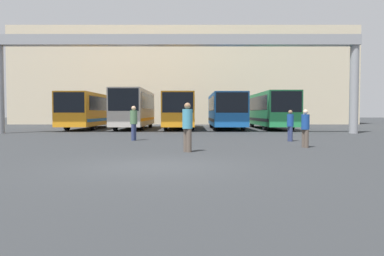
{
  "coord_description": "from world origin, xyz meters",
  "views": [
    {
      "loc": [
        1.06,
        -9.92,
        1.44
      ],
      "look_at": [
        1.07,
        17.73,
        0.3
      ],
      "focal_mm": 35.0,
      "sensor_mm": 36.0,
      "label": 1
    }
  ],
  "objects_px": {
    "bus_slot_4": "(270,109)",
    "pedestrian_far_center": "(187,126)",
    "bus_slot_3": "(226,109)",
    "pedestrian_near_right": "(290,125)",
    "pedestrian_mid_right": "(305,127)",
    "bus_slot_0": "(91,109)",
    "bus_slot_2": "(180,109)",
    "bus_slot_1": "(134,107)",
    "pedestrian_near_left": "(134,122)"
  },
  "relations": [
    {
      "from": "bus_slot_2",
      "to": "pedestrian_near_right",
      "type": "xyz_separation_m",
      "value": [
        5.98,
        -15.07,
        -0.93
      ]
    },
    {
      "from": "bus_slot_1",
      "to": "bus_slot_4",
      "type": "bearing_deg",
      "value": 2.97
    },
    {
      "from": "pedestrian_near_left",
      "to": "bus_slot_4",
      "type": "bearing_deg",
      "value": -21.51
    },
    {
      "from": "bus_slot_0",
      "to": "bus_slot_3",
      "type": "bearing_deg",
      "value": -5.21
    },
    {
      "from": "bus_slot_1",
      "to": "pedestrian_mid_right",
      "type": "bearing_deg",
      "value": -60.9
    },
    {
      "from": "bus_slot_4",
      "to": "pedestrian_mid_right",
      "type": "bearing_deg",
      "value": -97.3
    },
    {
      "from": "bus_slot_1",
      "to": "bus_slot_3",
      "type": "distance_m",
      "value": 8.04
    },
    {
      "from": "bus_slot_0",
      "to": "pedestrian_far_center",
      "type": "bearing_deg",
      "value": -66.19
    },
    {
      "from": "pedestrian_mid_right",
      "to": "pedestrian_near_right",
      "type": "bearing_deg",
      "value": -32.0
    },
    {
      "from": "pedestrian_mid_right",
      "to": "pedestrian_near_left",
      "type": "xyz_separation_m",
      "value": [
        -7.67,
        3.94,
        0.11
      ]
    },
    {
      "from": "pedestrian_near_right",
      "to": "pedestrian_near_left",
      "type": "distance_m",
      "value": 7.96
    },
    {
      "from": "pedestrian_mid_right",
      "to": "bus_slot_4",
      "type": "bearing_deg",
      "value": -34.83
    },
    {
      "from": "bus_slot_1",
      "to": "pedestrian_far_center",
      "type": "height_order",
      "value": "bus_slot_1"
    },
    {
      "from": "bus_slot_3",
      "to": "pedestrian_near_right",
      "type": "relative_size",
      "value": 6.57
    },
    {
      "from": "bus_slot_0",
      "to": "bus_slot_3",
      "type": "height_order",
      "value": "bus_slot_0"
    },
    {
      "from": "bus_slot_2",
      "to": "pedestrian_mid_right",
      "type": "distance_m",
      "value": 19.33
    },
    {
      "from": "bus_slot_0",
      "to": "bus_slot_4",
      "type": "bearing_deg",
      "value": -1.47
    },
    {
      "from": "bus_slot_4",
      "to": "pedestrian_mid_right",
      "type": "relative_size",
      "value": 7.42
    },
    {
      "from": "bus_slot_4",
      "to": "pedestrian_far_center",
      "type": "height_order",
      "value": "bus_slot_4"
    },
    {
      "from": "bus_slot_1",
      "to": "bus_slot_4",
      "type": "height_order",
      "value": "bus_slot_1"
    },
    {
      "from": "bus_slot_1",
      "to": "pedestrian_near_right",
      "type": "relative_size",
      "value": 6.65
    },
    {
      "from": "bus_slot_0",
      "to": "pedestrian_near_right",
      "type": "relative_size",
      "value": 7.97
    },
    {
      "from": "pedestrian_near_left",
      "to": "bus_slot_1",
      "type": "bearing_deg",
      "value": 22.33
    },
    {
      "from": "bus_slot_1",
      "to": "pedestrian_far_center",
      "type": "bearing_deg",
      "value": -75.65
    },
    {
      "from": "bus_slot_3",
      "to": "pedestrian_far_center",
      "type": "distance_m",
      "value": 19.42
    },
    {
      "from": "bus_slot_4",
      "to": "pedestrian_near_left",
      "type": "distance_m",
      "value": 17.37
    },
    {
      "from": "bus_slot_0",
      "to": "pedestrian_mid_right",
      "type": "xyz_separation_m",
      "value": [
        13.76,
        -18.53,
        -0.93
      ]
    },
    {
      "from": "bus_slot_2",
      "to": "bus_slot_4",
      "type": "height_order",
      "value": "bus_slot_4"
    },
    {
      "from": "bus_slot_0",
      "to": "pedestrian_far_center",
      "type": "relative_size",
      "value": 6.94
    },
    {
      "from": "bus_slot_3",
      "to": "pedestrian_mid_right",
      "type": "distance_m",
      "value": 17.54
    },
    {
      "from": "bus_slot_0",
      "to": "bus_slot_3",
      "type": "relative_size",
      "value": 1.21
    },
    {
      "from": "bus_slot_0",
      "to": "pedestrian_near_right",
      "type": "xyz_separation_m",
      "value": [
        14.02,
        -15.17,
        -0.93
      ]
    },
    {
      "from": "pedestrian_mid_right",
      "to": "pedestrian_near_right",
      "type": "xyz_separation_m",
      "value": [
        0.26,
        3.37,
        -0.0
      ]
    },
    {
      "from": "pedestrian_far_center",
      "to": "pedestrian_near_left",
      "type": "height_order",
      "value": "pedestrian_far_center"
    },
    {
      "from": "bus_slot_3",
      "to": "bus_slot_4",
      "type": "distance_m",
      "value": 4.08
    },
    {
      "from": "bus_slot_1",
      "to": "bus_slot_2",
      "type": "xyz_separation_m",
      "value": [
        4.02,
        0.94,
        -0.16
      ]
    },
    {
      "from": "bus_slot_1",
      "to": "pedestrian_near_right",
      "type": "xyz_separation_m",
      "value": [
        10.0,
        -14.13,
        -1.09
      ]
    },
    {
      "from": "bus_slot_1",
      "to": "bus_slot_2",
      "type": "bearing_deg",
      "value": 13.19
    },
    {
      "from": "bus_slot_1",
      "to": "bus_slot_2",
      "type": "distance_m",
      "value": 4.13
    },
    {
      "from": "bus_slot_2",
      "to": "pedestrian_mid_right",
      "type": "relative_size",
      "value": 7.82
    },
    {
      "from": "bus_slot_4",
      "to": "pedestrian_near_right",
      "type": "relative_size",
      "value": 7.45
    },
    {
      "from": "bus_slot_0",
      "to": "pedestrian_far_center",
      "type": "height_order",
      "value": "bus_slot_0"
    },
    {
      "from": "bus_slot_4",
      "to": "bus_slot_3",
      "type": "bearing_deg",
      "value": -170.31
    },
    {
      "from": "pedestrian_far_center",
      "to": "pedestrian_mid_right",
      "type": "bearing_deg",
      "value": -108.79
    },
    {
      "from": "bus_slot_2",
      "to": "pedestrian_near_right",
      "type": "relative_size",
      "value": 7.85
    },
    {
      "from": "bus_slot_3",
      "to": "bus_slot_0",
      "type": "bearing_deg",
      "value": 174.79
    },
    {
      "from": "pedestrian_near_right",
      "to": "pedestrian_near_left",
      "type": "bearing_deg",
      "value": 68.6
    },
    {
      "from": "pedestrian_far_center",
      "to": "pedestrian_near_right",
      "type": "height_order",
      "value": "pedestrian_far_center"
    },
    {
      "from": "bus_slot_4",
      "to": "pedestrian_mid_right",
      "type": "xyz_separation_m",
      "value": [
        -2.32,
        -18.12,
        -0.97
      ]
    },
    {
      "from": "bus_slot_3",
      "to": "pedestrian_mid_right",
      "type": "xyz_separation_m",
      "value": [
        1.7,
        -17.44,
        -0.92
      ]
    }
  ]
}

